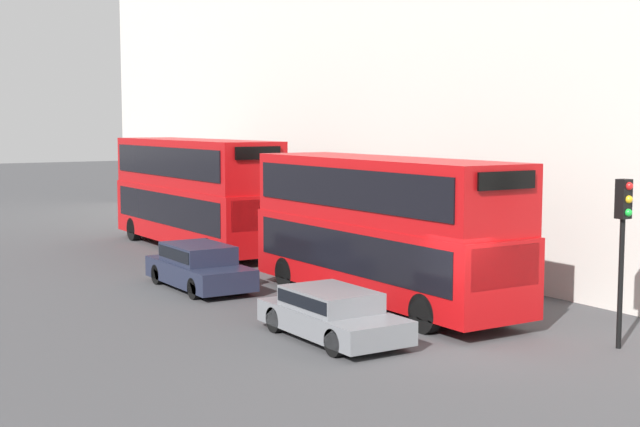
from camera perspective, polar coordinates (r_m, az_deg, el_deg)
ground_plane at (r=20.89m, az=8.26°, el=-8.55°), size 200.00×200.00×0.00m
bus_leading at (r=25.23m, az=3.94°, el=-0.67°), size 2.59×10.04×4.18m
bus_second_in_queue at (r=36.44m, az=-8.07°, el=1.55°), size 2.59×11.16×4.48m
car_dark_sedan at (r=21.40m, az=0.77°, el=-6.35°), size 1.83×4.24×1.20m
car_hatchback at (r=28.03m, az=-7.76°, el=-3.30°), size 1.83×4.49×1.39m
traffic_light at (r=21.32m, az=18.84°, el=-0.84°), size 0.30×0.36×3.90m
pedestrian at (r=29.02m, az=5.43°, el=-2.89°), size 0.36×0.36×1.68m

